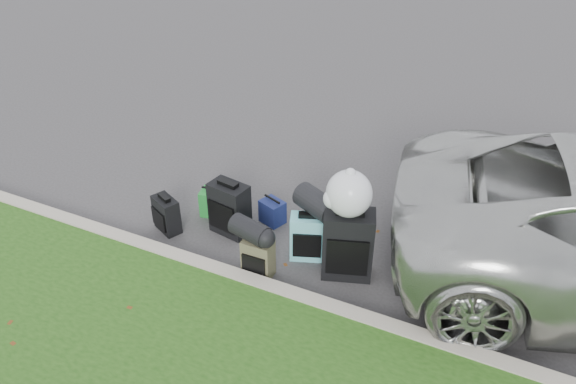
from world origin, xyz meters
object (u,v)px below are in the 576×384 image
at_px(suitcase_large_black_left, 230,209).
at_px(tote_green, 213,202).
at_px(suitcase_large_black_right, 348,244).
at_px(tote_navy, 272,212).
at_px(suitcase_small_black, 167,214).
at_px(suitcase_teal, 308,237).
at_px(suitcase_olive, 258,258).

bearing_deg(suitcase_large_black_left, tote_green, 158.55).
relative_size(suitcase_large_black_right, tote_green, 2.34).
relative_size(suitcase_large_black_left, tote_navy, 2.20).
distance_m(suitcase_small_black, suitcase_large_black_left, 0.82).
height_order(suitcase_small_black, tote_green, suitcase_small_black).
relative_size(suitcase_small_black, tote_navy, 1.47).
height_order(suitcase_large_black_right, tote_navy, suitcase_large_black_right).
height_order(suitcase_teal, tote_green, suitcase_teal).
height_order(suitcase_small_black, suitcase_teal, suitcase_teal).
relative_size(suitcase_large_black_right, tote_navy, 2.65).
bearing_deg(suitcase_small_black, suitcase_teal, 33.69).
bearing_deg(tote_green, suitcase_small_black, -133.94).
xyz_separation_m(suitcase_small_black, suitcase_large_black_left, (0.74, 0.32, 0.11)).
height_order(suitcase_small_black, tote_navy, suitcase_small_black).
distance_m(suitcase_olive, suitcase_large_black_right, 1.03).
height_order(suitcase_small_black, suitcase_large_black_right, suitcase_large_black_right).
bearing_deg(suitcase_olive, suitcase_teal, 53.71).
height_order(suitcase_large_black_left, suitcase_large_black_right, suitcase_large_black_right).
bearing_deg(suitcase_small_black, tote_navy, 57.76).
bearing_deg(suitcase_olive, suitcase_large_black_left, 139.26).
height_order(suitcase_olive, tote_green, suitcase_olive).
distance_m(suitcase_teal, tote_green, 1.51).
height_order(tote_green, tote_navy, tote_green).
bearing_deg(suitcase_teal, tote_green, 148.57).
height_order(suitcase_olive, suitcase_large_black_right, suitcase_large_black_right).
xyz_separation_m(suitcase_teal, tote_green, (-1.48, 0.28, -0.11)).
distance_m(suitcase_large_black_right, tote_green, 2.06).
bearing_deg(tote_navy, tote_green, -147.45).
bearing_deg(suitcase_small_black, suitcase_large_black_right, 29.67).
height_order(suitcase_large_black_left, suitcase_olive, suitcase_large_black_left).
bearing_deg(suitcase_teal, suitcase_large_black_left, 157.15).
relative_size(suitcase_large_black_left, suitcase_olive, 1.47).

